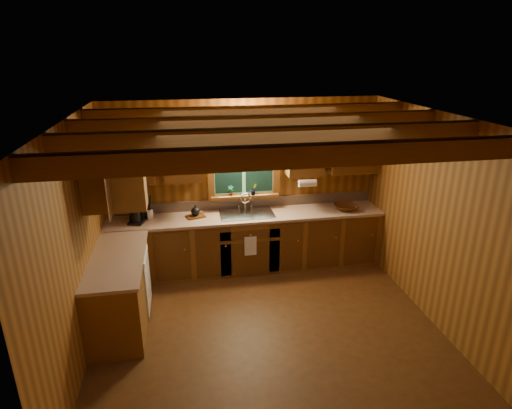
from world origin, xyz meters
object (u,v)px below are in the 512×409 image
Objects in this scene: sink at (247,217)px; cutting_board at (196,216)px; coffee_maker at (136,211)px; wicker_basket at (345,207)px.

cutting_board is (-0.78, 0.02, 0.06)m from sink.
coffee_maker is 3.19m from wicker_basket.
wicker_basket reaches higher than cutting_board.
sink is at bearing -18.72° from cutting_board.
wicker_basket is (2.33, -0.11, 0.03)m from cutting_board.
coffee_maker is (-1.63, -0.02, 0.22)m from sink.
coffee_maker reaches higher than wicker_basket.
coffee_maker is 0.87m from cutting_board.
sink is 0.78m from cutting_board.
coffee_maker is 1.00× the size of wicker_basket.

